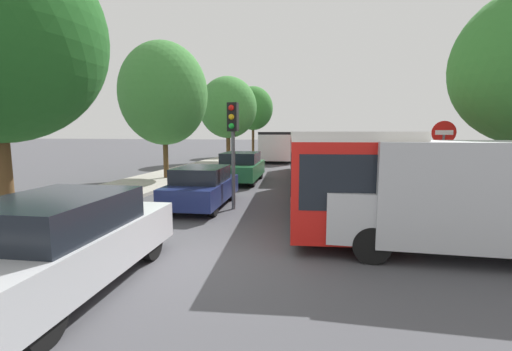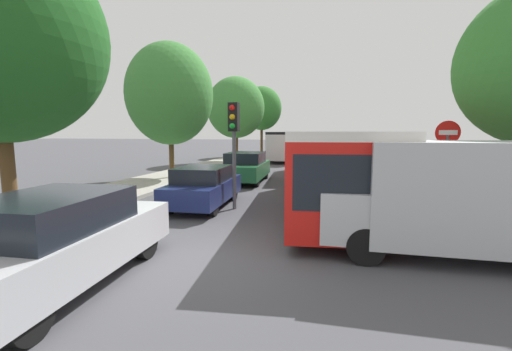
{
  "view_description": "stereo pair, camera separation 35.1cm",
  "coord_description": "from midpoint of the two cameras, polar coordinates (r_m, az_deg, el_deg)",
  "views": [
    {
      "loc": [
        2.19,
        -6.12,
        2.49
      ],
      "look_at": [
        0.2,
        3.76,
        1.2
      ],
      "focal_mm": 24.0,
      "sensor_mm": 36.0,
      "label": 1
    },
    {
      "loc": [
        2.53,
        -6.04,
        2.49
      ],
      "look_at": [
        0.2,
        3.76,
        1.2
      ],
      "focal_mm": 24.0,
      "sensor_mm": 36.0,
      "label": 2
    }
  ],
  "objects": [
    {
      "name": "direction_sign_post",
      "position": [
        12.88,
        34.95,
        6.34
      ],
      "size": [
        0.19,
        1.4,
        3.6
      ],
      "rotation": [
        0.0,
        0.0,
        3.05
      ],
      "color": "#56595E",
      "rests_on": "ground"
    },
    {
      "name": "queued_car_silver",
      "position": [
        6.33,
        -31.14,
        -9.57
      ],
      "size": [
        2.09,
        4.47,
        1.52
      ],
      "rotation": [
        0.0,
        0.0,
        1.62
      ],
      "color": "#B7BABF",
      "rests_on": "ground"
    },
    {
      "name": "articulated_bus",
      "position": [
        14.91,
        9.97,
        3.16
      ],
      "size": [
        4.18,
        16.97,
        2.5
      ],
      "rotation": [
        0.0,
        0.0,
        -1.47
      ],
      "color": "red",
      "rests_on": "ground"
    },
    {
      "name": "ground_plane",
      "position": [
        6.98,
        -9.45,
        -13.71
      ],
      "size": [
        200.0,
        200.0,
        0.0
      ],
      "primitive_type": "plane",
      "color": "#47474C"
    },
    {
      "name": "city_bus_rear",
      "position": [
        31.5,
        3.93,
        5.36
      ],
      "size": [
        2.97,
        11.56,
        2.47
      ],
      "rotation": [
        0.0,
        0.0,
        1.61
      ],
      "color": "silver",
      "rests_on": "ground"
    },
    {
      "name": "white_van",
      "position": [
        7.94,
        30.35,
        -2.77
      ],
      "size": [
        5.01,
        2.02,
        2.31
      ],
      "rotation": [
        0.0,
        0.0,
        3.15
      ],
      "color": "#B7BABF",
      "rests_on": "ground"
    },
    {
      "name": "no_entry_sign",
      "position": [
        11.83,
        27.91,
        3.48
      ],
      "size": [
        0.7,
        0.08,
        2.82
      ],
      "rotation": [
        0.0,
        0.0,
        -1.57
      ],
      "color": "#56595E",
      "rests_on": "ground"
    },
    {
      "name": "queued_car_green",
      "position": [
        16.92,
        -3.08,
        1.41
      ],
      "size": [
        2.04,
        4.37,
        1.49
      ],
      "rotation": [
        0.0,
        0.0,
        1.62
      ],
      "color": "#236638",
      "rests_on": "ground"
    },
    {
      "name": "kerb_strip_left",
      "position": [
        20.64,
        -13.06,
        0.38
      ],
      "size": [
        3.2,
        35.13,
        0.14
      ],
      "primitive_type": "cube",
      "color": "#9E998E",
      "rests_on": "ground"
    },
    {
      "name": "tree_left_mid",
      "position": [
        18.26,
        -15.69,
        12.97
      ],
      "size": [
        4.38,
        4.38,
        6.94
      ],
      "color": "#51381E",
      "rests_on": "ground"
    },
    {
      "name": "tree_left_far",
      "position": [
        27.87,
        -5.06,
        11.21
      ],
      "size": [
        4.59,
        4.59,
        6.84
      ],
      "color": "#51381E",
      "rests_on": "ground"
    },
    {
      "name": "traffic_light",
      "position": [
        10.91,
        -4.82,
        7.31
      ],
      "size": [
        0.33,
        0.37,
        3.4
      ],
      "rotation": [
        0.0,
        0.0,
        -1.62
      ],
      "color": "#56595E",
      "rests_on": "ground"
    },
    {
      "name": "tree_left_distant",
      "position": [
        35.37,
        -0.79,
        11.12
      ],
      "size": [
        4.04,
        4.04,
        7.05
      ],
      "color": "#51381E",
      "rests_on": "ground"
    },
    {
      "name": "queued_car_navy",
      "position": [
        11.51,
        -9.81,
        -1.84
      ],
      "size": [
        1.85,
        3.96,
        1.35
      ],
      "rotation": [
        0.0,
        0.0,
        1.62
      ],
      "color": "navy",
      "rests_on": "ground"
    }
  ]
}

